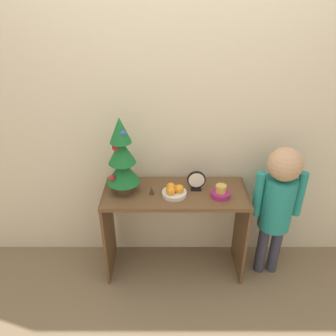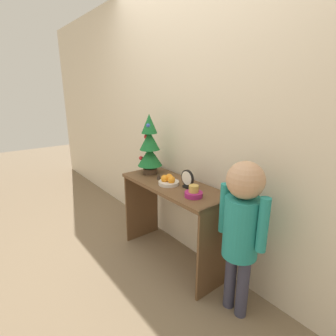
# 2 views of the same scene
# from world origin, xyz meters

# --- Properties ---
(ground_plane) EXTENTS (12.00, 12.00, 0.00)m
(ground_plane) POSITION_xyz_m (0.00, 0.00, 0.00)
(ground_plane) COLOR #7A664C
(back_wall) EXTENTS (7.00, 0.05, 2.50)m
(back_wall) POSITION_xyz_m (0.00, 0.46, 1.25)
(back_wall) COLOR beige
(back_wall) RESTS_ON ground_plane
(console_table) EXTENTS (1.05, 0.42, 0.74)m
(console_table) POSITION_xyz_m (0.00, 0.21, 0.56)
(console_table) COLOR brown
(console_table) RESTS_ON ground_plane
(mini_tree) EXTENTS (0.23, 0.23, 0.57)m
(mini_tree) POSITION_xyz_m (-0.37, 0.22, 1.01)
(mini_tree) COLOR #4C3828
(mini_tree) RESTS_ON console_table
(fruit_bowl) EXTENTS (0.17, 0.17, 0.08)m
(fruit_bowl) POSITION_xyz_m (-0.01, 0.17, 0.77)
(fruit_bowl) COLOR silver
(fruit_bowl) RESTS_ON console_table
(singing_bowl) EXTENTS (0.14, 0.14, 0.09)m
(singing_bowl) POSITION_xyz_m (0.32, 0.15, 0.77)
(singing_bowl) COLOR #9E2366
(singing_bowl) RESTS_ON console_table
(desk_clock) EXTENTS (0.13, 0.04, 0.15)m
(desk_clock) POSITION_xyz_m (0.15, 0.23, 0.82)
(desk_clock) COLOR black
(desk_clock) RESTS_ON console_table
(figurine) EXTENTS (0.04, 0.04, 0.06)m
(figurine) POSITION_xyz_m (-0.17, 0.18, 0.77)
(figurine) COLOR #382D23
(figurine) RESTS_ON console_table
(child_figure) EXTENTS (0.36, 0.24, 1.10)m
(child_figure) POSITION_xyz_m (0.74, 0.18, 0.70)
(child_figure) COLOR #38384C
(child_figure) RESTS_ON ground_plane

